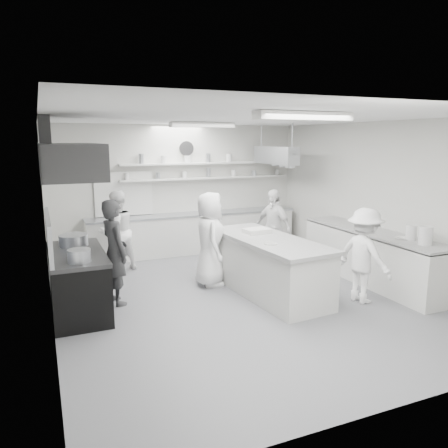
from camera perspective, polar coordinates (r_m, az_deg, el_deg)
name	(u,v)px	position (r m, az deg, el deg)	size (l,w,h in m)	color
floor	(240,297)	(7.64, 2.09, -9.48)	(6.00, 7.00, 0.02)	gray
ceiling	(241,117)	(7.17, 2.27, 13.77)	(6.00, 7.00, 0.02)	white
wall_back	(178,189)	(10.50, -5.96, 4.57)	(6.00, 0.04, 3.00)	beige
wall_front	(399,266)	(4.41, 21.87, -5.06)	(6.00, 0.04, 3.00)	beige
wall_left	(46,224)	(6.59, -22.19, 0.01)	(0.04, 7.00, 3.00)	beige
wall_right	(382,201)	(8.94, 19.90, 2.86)	(0.04, 7.00, 3.00)	beige
stove	(78,284)	(7.24, -18.47, -7.37)	(0.80, 1.80, 0.90)	black
exhaust_hood	(70,161)	(6.90, -19.42, 7.79)	(0.85, 2.00, 0.50)	#313132
back_counter	(195,233)	(10.48, -3.80, -1.17)	(5.00, 0.60, 0.92)	silver
shelf_lower	(208,178)	(10.58, -2.14, 6.03)	(4.20, 0.26, 0.04)	silver
shelf_upper	(208,163)	(10.55, -2.15, 7.92)	(4.20, 0.26, 0.04)	silver
pass_through_window	(124,194)	(10.19, -12.95, 3.87)	(1.30, 0.04, 1.00)	black
wall_clock	(186,148)	(10.46, -4.94, 9.78)	(0.32, 0.32, 0.05)	silver
right_counter	(371,257)	(8.76, 18.66, -4.10)	(0.74, 3.30, 0.94)	silver
pot_rack	(275,155)	(10.22, 6.73, 8.88)	(0.30, 1.60, 0.40)	#A7AAB3
light_fixture_front	(304,116)	(5.59, 10.35, 13.68)	(1.30, 0.25, 0.10)	silver
light_fixture_rear	(202,125)	(8.83, -2.83, 12.78)	(1.30, 0.25, 0.10)	silver
prep_island	(268,267)	(7.70, 5.74, -5.61)	(0.95, 2.55, 0.94)	silver
stove_pot	(74,242)	(7.51, -19.01, -2.19)	(0.46, 0.46, 0.23)	#A7AAB3
cook_stove	(115,252)	(7.31, -14.07, -3.58)	(0.63, 0.41, 1.73)	#303032
cook_back	(117,232)	(9.10, -13.83, -0.97)	(0.80, 0.63, 1.65)	white
cook_island_left	(210,239)	(8.00, -1.86, -2.00)	(0.84, 0.55, 1.73)	white
cook_island_right	(273,228)	(9.33, 6.41, -0.47)	(0.96, 0.40, 1.64)	white
cook_right	(364,256)	(7.54, 17.80, -3.95)	(1.02, 0.58, 1.57)	white
bowl_island_a	(258,230)	(8.27, 4.46, -0.82)	(0.26, 0.26, 0.06)	#A7AAB3
bowl_island_b	(271,245)	(7.13, 6.08, -2.77)	(0.21, 0.21, 0.07)	silver
bowl_right	(402,239)	(8.13, 22.21, -1.85)	(0.25, 0.25, 0.06)	silver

